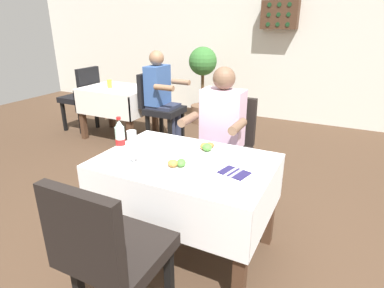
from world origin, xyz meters
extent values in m
plane|color=#473323|center=(0.00, 0.00, 0.00)|extent=(11.00, 11.00, 0.00)
cube|color=silver|center=(0.00, 3.83, 1.39)|extent=(11.00, 0.12, 2.77)
cube|color=white|center=(-0.11, 0.05, 0.72)|extent=(1.17, 0.81, 0.02)
cube|color=white|center=(-0.11, -0.35, 0.55)|extent=(1.17, 0.02, 0.32)
cube|color=white|center=(-0.11, 0.44, 0.55)|extent=(1.17, 0.02, 0.32)
cube|color=white|center=(-0.69, 0.05, 0.55)|extent=(0.02, 0.81, 0.32)
cube|color=white|center=(0.47, 0.05, 0.55)|extent=(0.02, 0.81, 0.32)
cube|color=#472D1E|center=(-0.64, -0.30, 0.35)|extent=(0.07, 0.07, 0.71)
cube|color=#472D1E|center=(0.41, -0.30, 0.35)|extent=(0.07, 0.07, 0.71)
cube|color=#472D1E|center=(-0.64, 0.39, 0.35)|extent=(0.07, 0.07, 0.71)
cube|color=#472D1E|center=(0.41, 0.39, 0.35)|extent=(0.07, 0.07, 0.71)
cube|color=black|center=(-0.11, 0.75, 0.49)|extent=(0.44, 0.44, 0.08)
cube|color=black|center=(-0.11, 1.00, 0.75)|extent=(0.42, 0.06, 0.44)
cube|color=black|center=(-0.28, 0.58, 0.23)|extent=(0.04, 0.04, 0.45)
cube|color=black|center=(0.06, 0.58, 0.23)|extent=(0.04, 0.04, 0.45)
cube|color=black|center=(-0.28, 0.92, 0.23)|extent=(0.04, 0.04, 0.45)
cube|color=black|center=(0.06, 0.92, 0.23)|extent=(0.04, 0.04, 0.45)
cube|color=black|center=(-0.11, -0.66, 0.49)|extent=(0.44, 0.44, 0.08)
cube|color=black|center=(-0.11, -0.91, 0.75)|extent=(0.42, 0.06, 0.44)
cube|color=black|center=(0.06, -0.49, 0.23)|extent=(0.04, 0.04, 0.45)
cube|color=black|center=(-0.28, -0.49, 0.23)|extent=(0.04, 0.04, 0.45)
cylinder|color=#282D42|center=(-0.22, 0.55, 0.23)|extent=(0.10, 0.10, 0.45)
cylinder|color=#282D42|center=(-0.06, 0.55, 0.23)|extent=(0.10, 0.10, 0.45)
cube|color=#282D42|center=(-0.14, 0.71, 0.51)|extent=(0.34, 0.36, 0.12)
cube|color=silver|center=(-0.14, 0.79, 0.82)|extent=(0.36, 0.20, 0.50)
sphere|color=brown|center=(-0.14, 0.79, 1.17)|extent=(0.19, 0.19, 0.19)
cylinder|color=brown|center=(-0.35, 0.56, 0.85)|extent=(0.07, 0.26, 0.07)
cylinder|color=brown|center=(0.08, 0.56, 0.85)|extent=(0.07, 0.26, 0.07)
cube|color=white|center=(-0.14, -0.08, 0.74)|extent=(0.25, 0.25, 0.01)
ellipsoid|color=#B77A38|center=(-0.12, -0.11, 0.76)|extent=(0.07, 0.07, 0.05)
ellipsoid|color=#4C8E38|center=(-0.08, -0.08, 0.76)|extent=(0.08, 0.09, 0.05)
cube|color=white|center=(-0.07, 0.24, 0.74)|extent=(0.24, 0.24, 0.01)
ellipsoid|color=#99602D|center=(-0.04, 0.30, 0.76)|extent=(0.08, 0.07, 0.04)
ellipsoid|color=#B77A38|center=(-0.07, 0.25, 0.77)|extent=(0.07, 0.08, 0.05)
ellipsoid|color=#4C8E38|center=(-0.04, 0.24, 0.77)|extent=(0.11, 0.11, 0.05)
cylinder|color=white|center=(-0.40, -0.14, 0.73)|extent=(0.07, 0.07, 0.01)
cylinder|color=white|center=(-0.40, -0.14, 0.75)|extent=(0.02, 0.02, 0.03)
cylinder|color=white|center=(-0.40, -0.14, 0.86)|extent=(0.06, 0.06, 0.19)
cylinder|color=#C68928|center=(-0.40, -0.14, 0.81)|extent=(0.06, 0.06, 0.09)
cylinder|color=silver|center=(-0.57, -0.05, 0.83)|extent=(0.07, 0.07, 0.19)
cylinder|color=red|center=(-0.57, -0.05, 0.82)|extent=(0.07, 0.07, 0.04)
cone|color=silver|center=(-0.57, -0.05, 0.95)|extent=(0.06, 0.06, 0.05)
cylinder|color=red|center=(-0.57, -0.05, 0.99)|extent=(0.03, 0.03, 0.02)
cube|color=#231E4C|center=(0.25, 0.00, 0.73)|extent=(0.20, 0.17, 0.01)
cube|color=silver|center=(0.24, 0.00, 0.74)|extent=(0.06, 0.19, 0.01)
cube|color=silver|center=(0.27, -0.01, 0.74)|extent=(0.06, 0.19, 0.01)
cube|color=white|center=(-2.13, 1.83, 0.72)|extent=(0.95, 0.73, 0.02)
cube|color=white|center=(-2.13, 1.47, 0.55)|extent=(0.95, 0.02, 0.32)
cube|color=white|center=(-2.13, 2.18, 0.55)|extent=(0.95, 0.02, 0.32)
cube|color=white|center=(-2.60, 1.83, 0.55)|extent=(0.02, 0.73, 0.32)
cube|color=white|center=(-1.66, 1.83, 0.55)|extent=(0.02, 0.73, 0.32)
cube|color=#472D1E|center=(-2.54, 1.52, 0.35)|extent=(0.07, 0.07, 0.71)
cube|color=#472D1E|center=(-1.71, 1.52, 0.35)|extent=(0.07, 0.07, 0.71)
cube|color=#472D1E|center=(-2.54, 2.13, 0.35)|extent=(0.07, 0.07, 0.71)
cube|color=#472D1E|center=(-1.71, 2.13, 0.35)|extent=(0.07, 0.07, 0.71)
cube|color=black|center=(-2.90, 1.83, 0.49)|extent=(0.44, 0.44, 0.08)
cube|color=black|center=(-2.65, 1.83, 0.75)|extent=(0.06, 0.42, 0.44)
cube|color=black|center=(-3.07, 2.00, 0.23)|extent=(0.04, 0.04, 0.45)
cube|color=black|center=(-3.07, 1.66, 0.23)|extent=(0.04, 0.04, 0.45)
cube|color=black|center=(-2.73, 2.00, 0.23)|extent=(0.04, 0.04, 0.45)
cube|color=black|center=(-2.73, 1.66, 0.23)|extent=(0.04, 0.04, 0.45)
cube|color=black|center=(-1.35, 1.83, 0.49)|extent=(0.44, 0.44, 0.08)
cube|color=black|center=(-1.60, 1.83, 0.75)|extent=(0.06, 0.42, 0.44)
cube|color=black|center=(-1.18, 1.66, 0.23)|extent=(0.04, 0.04, 0.45)
cube|color=black|center=(-1.18, 2.00, 0.23)|extent=(0.04, 0.04, 0.45)
cube|color=black|center=(-1.52, 1.66, 0.23)|extent=(0.04, 0.04, 0.45)
cube|color=black|center=(-1.52, 2.00, 0.23)|extent=(0.04, 0.04, 0.45)
cylinder|color=#282D42|center=(-1.21, 1.75, 0.23)|extent=(0.10, 0.10, 0.45)
cylinder|color=#282D42|center=(-1.21, 1.91, 0.23)|extent=(0.10, 0.10, 0.45)
cube|color=#282D42|center=(-1.37, 1.83, 0.51)|extent=(0.36, 0.34, 0.12)
cube|color=#385B9E|center=(-1.45, 1.83, 0.82)|extent=(0.20, 0.36, 0.50)
sphere|color=#997051|center=(-1.45, 1.83, 1.17)|extent=(0.19, 0.19, 0.19)
cylinder|color=#997051|center=(-1.22, 1.61, 0.85)|extent=(0.26, 0.07, 0.07)
cylinder|color=#997051|center=(-1.22, 2.04, 0.85)|extent=(0.26, 0.07, 0.07)
cylinder|color=gold|center=(-2.21, 1.77, 0.78)|extent=(0.06, 0.06, 0.11)
cylinder|color=brown|center=(-1.36, 3.03, 0.14)|extent=(0.38, 0.38, 0.28)
cylinder|color=brown|center=(-1.36, 3.03, 0.55)|extent=(0.05, 0.05, 0.54)
sphere|color=#387533|center=(-1.36, 3.03, 1.00)|extent=(0.45, 0.45, 0.45)
cube|color=#472D1E|center=(-0.35, 3.67, 1.69)|extent=(0.56, 0.20, 0.42)
cylinder|color=#193D1E|center=(-0.50, 3.63, 1.55)|extent=(0.06, 0.14, 0.06)
cylinder|color=#193D1E|center=(-0.35, 3.63, 1.55)|extent=(0.06, 0.14, 0.06)
cylinder|color=#193D1E|center=(-0.20, 3.63, 1.55)|extent=(0.06, 0.14, 0.06)
cylinder|color=#193D1E|center=(-0.50, 3.63, 1.69)|extent=(0.06, 0.14, 0.06)
cylinder|color=#193D1E|center=(-0.35, 3.63, 1.69)|extent=(0.06, 0.14, 0.06)
cylinder|color=#193D1E|center=(-0.20, 3.63, 1.69)|extent=(0.06, 0.14, 0.06)
cylinder|color=#193D1E|center=(-0.50, 3.63, 1.83)|extent=(0.06, 0.14, 0.06)
cylinder|color=#193D1E|center=(-0.35, 3.63, 1.83)|extent=(0.06, 0.14, 0.06)
cylinder|color=#193D1E|center=(-0.20, 3.63, 1.83)|extent=(0.06, 0.14, 0.06)
camera|label=1|loc=(0.81, -1.70, 1.61)|focal=29.87mm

